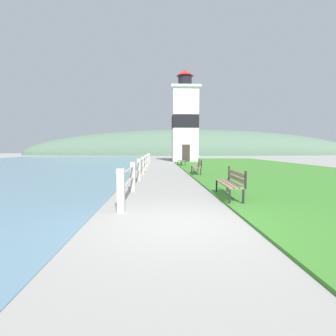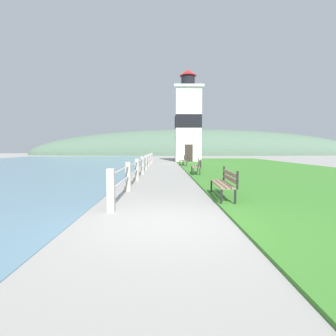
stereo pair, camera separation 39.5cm
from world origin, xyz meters
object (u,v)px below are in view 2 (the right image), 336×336
(park_bench_midway, at_px, (197,166))
(park_bench_far, at_px, (184,160))
(lighthouse, at_px, (188,121))
(park_bench_near, at_px, (225,182))

(park_bench_midway, distance_m, park_bench_far, 7.98)
(park_bench_midway, bearing_deg, lighthouse, -89.32)
(park_bench_near, xyz_separation_m, park_bench_midway, (0.11, 7.47, -0.00))
(park_bench_midway, height_order, lighthouse, lighthouse)
(park_bench_near, bearing_deg, park_bench_midway, -88.49)
(park_bench_near, xyz_separation_m, park_bench_far, (-0.03, 15.44, -0.00))
(park_bench_near, height_order, lighthouse, lighthouse)
(park_bench_far, bearing_deg, park_bench_near, 85.32)
(park_bench_near, distance_m, park_bench_midway, 7.47)
(lighthouse, bearing_deg, park_bench_near, -92.45)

